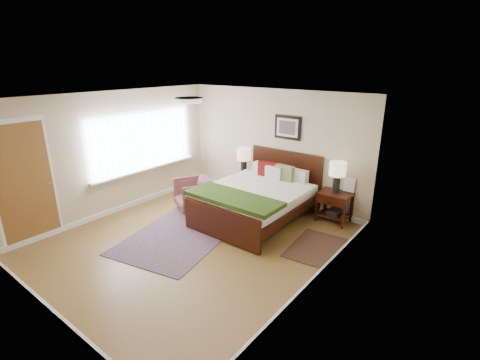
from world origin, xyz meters
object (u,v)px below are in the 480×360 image
Objects in this scene: lamp_left at (244,157)px; rug_persian at (179,236)px; armchair at (194,194)px; bed at (257,194)px; nightstand_left at (243,179)px; lamp_right at (337,172)px; nightstand_right at (334,204)px.

rug_persian is at bearing -82.89° from lamp_left.
bed is at bearing 42.59° from armchair.
armchair is (-0.37, -1.25, -0.09)m from nightstand_left.
nightstand_left reaches higher than rug_persian.
lamp_right reaches higher than lamp_left.
armchair is 1.30m from rug_persian.
nightstand_left is 0.74× the size of armchair.
nightstand_right is at bearing 52.00° from armchair.
bed is at bearing -145.20° from lamp_right.
lamp_right reaches higher than armchair.
lamp_right is at bearing 34.80° from bed.
lamp_left is (0.00, 0.02, 0.54)m from nightstand_left.
nightstand_right is at bearing -90.00° from lamp_right.
rug_persian is at bearing -115.76° from bed.
lamp_left reaches higher than rug_persian.
armchair is (-2.63, -1.27, -0.70)m from lamp_right.
lamp_right is at bearing 0.50° from nightstand_left.
rug_persian is at bearing -129.98° from lamp_right.
bed is 1.32m from nightstand_left.
armchair is at bearing -106.49° from lamp_left.
lamp_right is 3.22m from rug_persian.
lamp_right is at bearing 0.00° from lamp_left.
nightstand_left is at bearing 99.78° from armchair.
nightstand_left is 2.37m from rug_persian.
lamp_right reaches higher than nightstand_right.
lamp_left is at bearing 138.98° from bed.
armchair is at bearing 109.63° from rug_persian.
nightstand_left is 0.88× the size of nightstand_right.
nightstand_left is 0.89× the size of lamp_right.
armchair is at bearing -163.94° from bed.
nightstand_left is 0.54m from lamp_left.
nightstand_left is (-1.00, 0.85, -0.13)m from bed.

